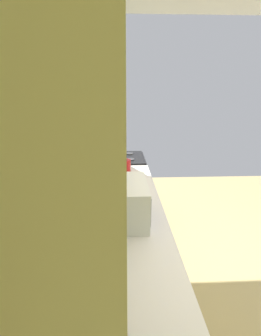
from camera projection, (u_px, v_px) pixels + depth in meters
The scene contains 8 objects.
ground_plane at pixel (252, 296), 2.33m from camera, with size 6.55×6.55×0.00m, color tan.
wall_back at pixel (71, 151), 1.83m from camera, with size 4.21×0.12×2.85m, color beige.
counter_run at pixel (124, 297), 1.75m from camera, with size 3.26×0.67×0.93m.
upper_cabinets at pixel (92, 104), 1.34m from camera, with size 2.31×0.31×0.66m.
oven_range at pixel (122, 188), 3.63m from camera, with size 0.71×0.66×1.11m.
microwave at pixel (121, 201), 1.83m from camera, with size 0.49×0.40×0.29m.
bowl at pixel (126, 183), 2.49m from camera, with size 0.19×0.19×0.05m.
kettle at pixel (125, 166), 2.89m from camera, with size 0.18×0.13×0.17m.
Camera 1 is at (-1.80, 1.22, 1.87)m, focal length 26.49 mm.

